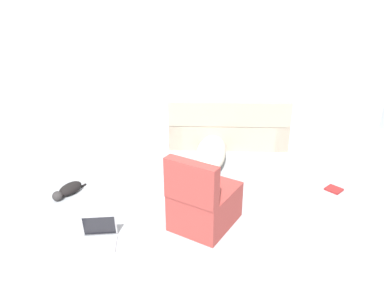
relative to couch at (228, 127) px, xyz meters
name	(u,v)px	position (x,y,z in m)	size (l,w,h in m)	color
ground_plane	(148,288)	(-0.96, -3.12, -0.26)	(20.00, 20.00, 0.00)	#999EA3
wall_back	(167,59)	(-0.96, 0.63, 0.96)	(7.38, 0.06, 2.44)	silver
couch	(228,127)	(0.00, 0.00, 0.00)	(1.84, 0.87, 0.76)	tan
dog	(212,150)	(-0.29, -0.64, -0.10)	(0.58, 1.70, 0.31)	beige
cat	(68,190)	(-2.07, -1.60, -0.19)	(0.34, 0.46, 0.13)	black
laptop_open	(99,233)	(-1.50, -2.49, -0.17)	(0.36, 0.33, 0.26)	#B7B7BC
book_red	(334,189)	(1.18, -1.52, -0.25)	(0.24, 0.24, 0.02)	maroon
book_cream	(288,225)	(0.43, -2.27, -0.25)	(0.22, 0.20, 0.02)	beige
side_chair	(203,203)	(-0.46, -2.23, 0.01)	(0.83, 0.87, 0.83)	#993833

